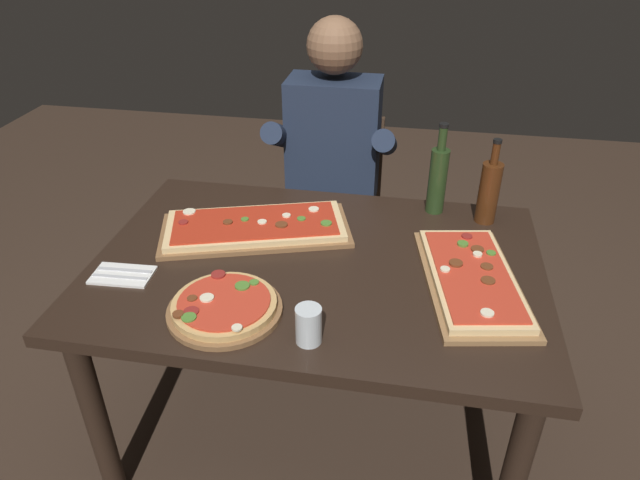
{
  "coord_description": "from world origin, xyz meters",
  "views": [
    {
      "loc": [
        0.27,
        -1.47,
        1.75
      ],
      "look_at": [
        0.0,
        0.05,
        0.79
      ],
      "focal_mm": 32.21,
      "sensor_mm": 36.0,
      "label": 1
    }
  ],
  "objects_px": {
    "pizza_rectangular_left": "(472,278)",
    "tumbler_near_camera": "(309,327)",
    "wine_bottle_dark": "(438,178)",
    "seated_diner": "(332,164)",
    "pizza_round_far": "(224,307)",
    "diner_chair": "(335,204)",
    "dining_table": "(317,286)",
    "pizza_rectangular_front": "(255,227)",
    "oil_bottle_amber": "(489,191)"
  },
  "relations": [
    {
      "from": "pizza_rectangular_front",
      "to": "dining_table",
      "type": "bearing_deg",
      "value": -30.35
    },
    {
      "from": "seated_diner",
      "to": "dining_table",
      "type": "bearing_deg",
      "value": -84.3
    },
    {
      "from": "dining_table",
      "to": "pizza_round_far",
      "type": "bearing_deg",
      "value": -125.23
    },
    {
      "from": "wine_bottle_dark",
      "to": "oil_bottle_amber",
      "type": "bearing_deg",
      "value": -13.66
    },
    {
      "from": "pizza_rectangular_front",
      "to": "pizza_rectangular_left",
      "type": "height_order",
      "value": "pizza_rectangular_left"
    },
    {
      "from": "pizza_round_far",
      "to": "wine_bottle_dark",
      "type": "height_order",
      "value": "wine_bottle_dark"
    },
    {
      "from": "pizza_rectangular_left",
      "to": "tumbler_near_camera",
      "type": "xyz_separation_m",
      "value": [
        -0.43,
        -0.33,
        0.03
      ]
    },
    {
      "from": "pizza_rectangular_left",
      "to": "tumbler_near_camera",
      "type": "bearing_deg",
      "value": -142.23
    },
    {
      "from": "pizza_rectangular_left",
      "to": "oil_bottle_amber",
      "type": "relative_size",
      "value": 1.9
    },
    {
      "from": "tumbler_near_camera",
      "to": "oil_bottle_amber",
      "type": "bearing_deg",
      "value": 56.05
    },
    {
      "from": "dining_table",
      "to": "oil_bottle_amber",
      "type": "bearing_deg",
      "value": 34.06
    },
    {
      "from": "pizza_round_far",
      "to": "wine_bottle_dark",
      "type": "relative_size",
      "value": 0.96
    },
    {
      "from": "tumbler_near_camera",
      "to": "seated_diner",
      "type": "height_order",
      "value": "seated_diner"
    },
    {
      "from": "pizza_rectangular_front",
      "to": "wine_bottle_dark",
      "type": "distance_m",
      "value": 0.66
    },
    {
      "from": "pizza_rectangular_front",
      "to": "pizza_round_far",
      "type": "distance_m",
      "value": 0.43
    },
    {
      "from": "pizza_rectangular_left",
      "to": "pizza_round_far",
      "type": "height_order",
      "value": "pizza_rectangular_left"
    },
    {
      "from": "pizza_rectangular_front",
      "to": "tumbler_near_camera",
      "type": "relative_size",
      "value": 6.59
    },
    {
      "from": "pizza_rectangular_front",
      "to": "pizza_round_far",
      "type": "relative_size",
      "value": 2.16
    },
    {
      "from": "dining_table",
      "to": "pizza_rectangular_left",
      "type": "xyz_separation_m",
      "value": [
        0.47,
        -0.03,
        0.12
      ]
    },
    {
      "from": "dining_table",
      "to": "seated_diner",
      "type": "relative_size",
      "value": 1.05
    },
    {
      "from": "pizza_rectangular_front",
      "to": "seated_diner",
      "type": "relative_size",
      "value": 0.52
    },
    {
      "from": "pizza_rectangular_left",
      "to": "pizza_round_far",
      "type": "bearing_deg",
      "value": -159.16
    },
    {
      "from": "pizza_round_far",
      "to": "tumbler_near_camera",
      "type": "xyz_separation_m",
      "value": [
        0.25,
        -0.07,
        0.03
      ]
    },
    {
      "from": "diner_chair",
      "to": "pizza_rectangular_front",
      "type": "bearing_deg",
      "value": -102.99
    },
    {
      "from": "dining_table",
      "to": "tumbler_near_camera",
      "type": "bearing_deg",
      "value": -82.99
    },
    {
      "from": "oil_bottle_amber",
      "to": "diner_chair",
      "type": "relative_size",
      "value": 0.35
    },
    {
      "from": "pizza_round_far",
      "to": "diner_chair",
      "type": "bearing_deg",
      "value": 83.41
    },
    {
      "from": "pizza_rectangular_left",
      "to": "seated_diner",
      "type": "height_order",
      "value": "seated_diner"
    },
    {
      "from": "pizza_round_far",
      "to": "pizza_rectangular_left",
      "type": "bearing_deg",
      "value": 20.84
    },
    {
      "from": "wine_bottle_dark",
      "to": "seated_diner",
      "type": "xyz_separation_m",
      "value": [
        -0.43,
        0.33,
        -0.13
      ]
    },
    {
      "from": "pizza_round_far",
      "to": "seated_diner",
      "type": "bearing_deg",
      "value": 82.64
    },
    {
      "from": "pizza_rectangular_front",
      "to": "oil_bottle_amber",
      "type": "distance_m",
      "value": 0.81
    },
    {
      "from": "dining_table",
      "to": "pizza_rectangular_left",
      "type": "relative_size",
      "value": 2.42
    },
    {
      "from": "dining_table",
      "to": "wine_bottle_dark",
      "type": "bearing_deg",
      "value": 48.35
    },
    {
      "from": "pizza_rectangular_left",
      "to": "pizza_rectangular_front",
      "type": "bearing_deg",
      "value": 166.22
    },
    {
      "from": "wine_bottle_dark",
      "to": "tumbler_near_camera",
      "type": "xyz_separation_m",
      "value": [
        -0.31,
        -0.77,
        -0.09
      ]
    },
    {
      "from": "pizza_rectangular_left",
      "to": "wine_bottle_dark",
      "type": "xyz_separation_m",
      "value": [
        -0.11,
        0.44,
        0.11
      ]
    },
    {
      "from": "diner_chair",
      "to": "seated_diner",
      "type": "xyz_separation_m",
      "value": [
        0.0,
        -0.12,
        0.26
      ]
    },
    {
      "from": "wine_bottle_dark",
      "to": "tumbler_near_camera",
      "type": "bearing_deg",
      "value": -112.21
    },
    {
      "from": "diner_chair",
      "to": "seated_diner",
      "type": "distance_m",
      "value": 0.28
    },
    {
      "from": "dining_table",
      "to": "pizza_rectangular_front",
      "type": "height_order",
      "value": "pizza_rectangular_front"
    },
    {
      "from": "dining_table",
      "to": "pizza_rectangular_front",
      "type": "relative_size",
      "value": 2.03
    },
    {
      "from": "pizza_rectangular_front",
      "to": "oil_bottle_amber",
      "type": "height_order",
      "value": "oil_bottle_amber"
    },
    {
      "from": "dining_table",
      "to": "oil_bottle_amber",
      "type": "distance_m",
      "value": 0.68
    },
    {
      "from": "oil_bottle_amber",
      "to": "seated_diner",
      "type": "bearing_deg",
      "value": 148.17
    },
    {
      "from": "seated_diner",
      "to": "wine_bottle_dark",
      "type": "bearing_deg",
      "value": -37.72
    },
    {
      "from": "dining_table",
      "to": "diner_chair",
      "type": "bearing_deg",
      "value": 94.9
    },
    {
      "from": "pizza_round_far",
      "to": "seated_diner",
      "type": "height_order",
      "value": "seated_diner"
    },
    {
      "from": "pizza_round_far",
      "to": "dining_table",
      "type": "bearing_deg",
      "value": 54.77
    },
    {
      "from": "dining_table",
      "to": "diner_chair",
      "type": "xyz_separation_m",
      "value": [
        -0.07,
        0.86,
        -0.16
      ]
    }
  ]
}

